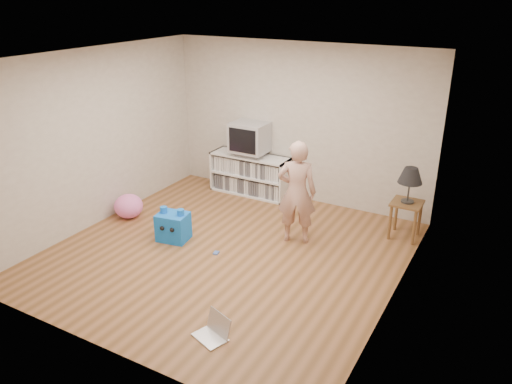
{
  "coord_description": "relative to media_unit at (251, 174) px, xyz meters",
  "views": [
    {
      "loc": [
        3.27,
        -5.03,
        3.37
      ],
      "look_at": [
        0.24,
        0.4,
        0.8
      ],
      "focal_mm": 35.0,
      "sensor_mm": 36.0,
      "label": 1
    }
  ],
  "objects": [
    {
      "name": "media_unit",
      "position": [
        0.0,
        0.0,
        0.0
      ],
      "size": [
        1.4,
        0.45,
        0.7
      ],
      "color": "white",
      "rests_on": "ground"
    },
    {
      "name": "ground",
      "position": [
        0.78,
        -2.04,
        -0.35
      ],
      "size": [
        4.5,
        4.5,
        0.0
      ],
      "primitive_type": "plane",
      "color": "brown",
      "rests_on": "ground"
    },
    {
      "name": "person",
      "position": [
        1.45,
        -1.25,
        0.39
      ],
      "size": [
        0.63,
        0.52,
        1.48
      ],
      "primitive_type": "imported",
      "rotation": [
        0.0,
        0.0,
        3.48
      ],
      "color": "tan",
      "rests_on": "ground"
    },
    {
      "name": "plush_pink",
      "position": [
        -1.17,
        -1.82,
        -0.16
      ],
      "size": [
        0.56,
        0.56,
        0.38
      ],
      "primitive_type": "ellipsoid",
      "rotation": [
        0.0,
        0.0,
        -0.33
      ],
      "color": "pink",
      "rests_on": "ground"
    },
    {
      "name": "laptop",
      "position": [
        1.61,
        -3.58,
        -0.28
      ],
      "size": [
        0.42,
        0.38,
        0.24
      ],
      "rotation": [
        0.0,
        0.0,
        -0.34
      ],
      "color": "silver",
      "rests_on": "ground"
    },
    {
      "name": "walls",
      "position": [
        0.78,
        -2.04,
        0.95
      ],
      "size": [
        4.52,
        4.52,
        2.6
      ],
      "color": "#B8AEA2",
      "rests_on": "ground"
    },
    {
      "name": "table_lamp",
      "position": [
        2.77,
        -0.39,
        0.59
      ],
      "size": [
        0.34,
        0.34,
        0.52
      ],
      "color": "#333333",
      "rests_on": "side_table"
    },
    {
      "name": "playing_cards",
      "position": [
        0.67,
        -2.12,
        -0.34
      ],
      "size": [
        0.08,
        0.1,
        0.02
      ],
      "primitive_type": "cube",
      "rotation": [
        0.0,
        0.0,
        0.17
      ],
      "color": "#486AC1",
      "rests_on": "ground"
    },
    {
      "name": "ceiling",
      "position": [
        0.78,
        -2.04,
        2.25
      ],
      "size": [
        4.5,
        4.5,
        0.01
      ],
      "primitive_type": "cube",
      "color": "white",
      "rests_on": "walls"
    },
    {
      "name": "crt_tv",
      "position": [
        0.0,
        -0.02,
        0.67
      ],
      "size": [
        0.6,
        0.53,
        0.5
      ],
      "color": "#A6A6AB",
      "rests_on": "dvd_deck"
    },
    {
      "name": "side_table",
      "position": [
        2.77,
        -0.39,
        0.07
      ],
      "size": [
        0.42,
        0.42,
        0.55
      ],
      "color": "brown",
      "rests_on": "ground"
    },
    {
      "name": "plush_blue",
      "position": [
        -0.09,
        -2.07,
        -0.14
      ],
      "size": [
        0.47,
        0.42,
        0.49
      ],
      "rotation": [
        0.0,
        0.0,
        0.17
      ],
      "color": "blue",
      "rests_on": "ground"
    },
    {
      "name": "dvd_deck",
      "position": [
        0.0,
        -0.02,
        0.39
      ],
      "size": [
        0.45,
        0.35,
        0.07
      ],
      "primitive_type": "cube",
      "color": "gray",
      "rests_on": "media_unit"
    }
  ]
}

